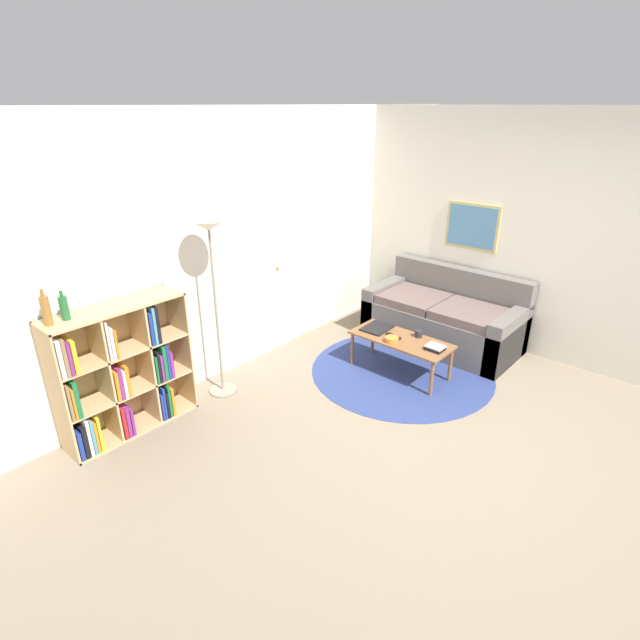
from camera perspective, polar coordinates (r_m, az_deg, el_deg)
ground_plane at (r=4.30m, az=16.15°, el=-14.99°), size 14.00×14.00×0.00m
wall_back at (r=5.18m, az=-8.88°, el=8.41°), size 7.40×0.11×2.60m
wall_right at (r=6.11m, az=16.06°, el=10.24°), size 0.08×5.58×2.60m
rug at (r=5.39m, az=9.32°, el=-5.76°), size 1.91×1.91×0.01m
bookshelf at (r=4.50m, az=-22.06°, el=-5.83°), size 1.12×0.34×1.14m
floor_lamp at (r=4.50m, az=-12.41°, el=8.11°), size 0.33×0.33×1.70m
couch at (r=6.02m, az=14.10°, el=0.16°), size 0.86×1.72×0.85m
coffee_table at (r=5.21m, az=9.22°, el=-2.50°), size 0.45×1.05×0.40m
laptop at (r=5.37m, az=6.54°, el=-0.90°), size 0.33×0.26×0.02m
bowl at (r=5.09m, az=8.20°, el=-2.22°), size 0.14×0.14×0.05m
book_stack_on_table at (r=5.01m, az=13.00°, el=-3.12°), size 0.15×0.17×0.04m
cup at (r=5.24m, az=11.20°, el=-1.55°), size 0.08×0.08×0.07m
remote at (r=5.21m, az=8.38°, el=-1.83°), size 0.07×0.18×0.02m
bottle_left at (r=4.08m, az=-28.83°, el=0.99°), size 0.06×0.06×0.28m
bottle_middle at (r=4.13m, az=-27.20°, el=1.27°), size 0.06×0.06×0.23m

